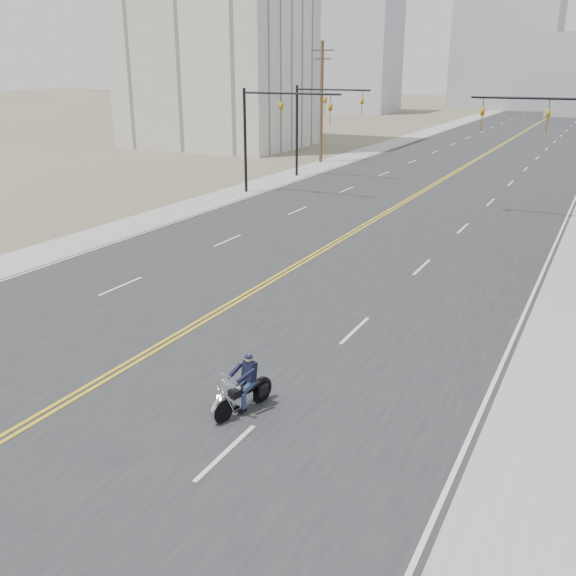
{
  "coord_description": "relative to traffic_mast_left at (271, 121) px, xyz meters",
  "views": [
    {
      "loc": [
        11.96,
        -6.53,
        8.3
      ],
      "look_at": [
        3.13,
        10.77,
        1.6
      ],
      "focal_mm": 40.0,
      "sensor_mm": 36.0,
      "label": 1
    }
  ],
  "objects": [
    {
      "name": "motorcyclist",
      "position": [
        13.36,
        -26.23,
        -4.19
      ],
      "size": [
        1.28,
        2.07,
        1.5
      ],
      "primitive_type": null,
      "rotation": [
        0.0,
        0.0,
        2.89
      ],
      "color": "black",
      "rests_on": "ground"
    },
    {
      "name": "haze_bldg_f",
      "position": [
        -41.02,
        98.0,
        3.06
      ],
      "size": [
        12.0,
        12.0,
        16.0
      ],
      "primitive_type": "cube",
      "color": "#ADB2B7",
      "rests_on": "ground"
    },
    {
      "name": "utility_pole_left",
      "position": [
        -3.52,
        16.0,
        0.54
      ],
      "size": [
        2.2,
        0.3,
        10.5
      ],
      "color": "brown",
      "rests_on": "ground"
    },
    {
      "name": "haze_bldg_a",
      "position": [
        -26.02,
        83.0,
        6.06
      ],
      "size": [
        14.0,
        12.0,
        22.0
      ],
      "primitive_type": "cube",
      "color": "#B7BCC6",
      "rests_on": "ground"
    },
    {
      "name": "haze_bldg_d",
      "position": [
        -3.02,
        108.0,
        8.06
      ],
      "size": [
        20.0,
        15.0,
        26.0
      ],
      "primitive_type": "cube",
      "color": "#ADB2B7",
      "rests_on": "ground"
    },
    {
      "name": "traffic_mast_right",
      "position": [
        17.95,
        0.0,
        0.0
      ],
      "size": [
        7.1,
        0.26,
        7.0
      ],
      "color": "black",
      "rests_on": "ground"
    },
    {
      "name": "traffic_mast_far",
      "position": [
        -0.33,
        8.0,
        -0.06
      ],
      "size": [
        6.1,
        0.26,
        7.0
      ],
      "color": "black",
      "rests_on": "ground"
    },
    {
      "name": "road",
      "position": [
        8.98,
        38.0,
        -4.93
      ],
      "size": [
        20.0,
        200.0,
        0.01
      ],
      "primitive_type": "cube",
      "color": "#303033",
      "rests_on": "ground"
    },
    {
      "name": "traffic_mast_left",
      "position": [
        0.0,
        0.0,
        0.0
      ],
      "size": [
        7.1,
        0.26,
        7.0
      ],
      "color": "black",
      "rests_on": "ground"
    },
    {
      "name": "sidewalk_left",
      "position": [
        -2.52,
        38.0,
        -4.93
      ],
      "size": [
        3.0,
        200.0,
        0.01
      ],
      "primitive_type": "cube",
      "color": "#A5A5A0",
      "rests_on": "ground"
    }
  ]
}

